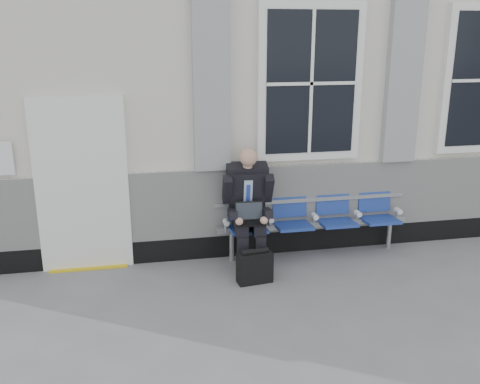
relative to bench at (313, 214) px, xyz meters
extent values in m
cube|color=beige|center=(2.09, 2.18, 1.55)|extent=(14.00, 4.00, 4.20)
cube|color=black|center=(2.09, 0.15, -0.40)|extent=(14.00, 0.10, 0.30)
cube|color=silver|center=(2.09, 0.14, 0.20)|extent=(14.00, 0.08, 0.90)
cube|color=#929497|center=(-1.31, 0.12, 1.85)|extent=(0.45, 0.14, 2.40)
cube|color=#929497|center=(1.19, 0.12, 1.85)|extent=(0.45, 0.14, 2.40)
cube|color=white|center=(-0.06, 0.14, 1.70)|extent=(1.35, 0.10, 1.95)
cube|color=black|center=(-0.06, 0.09, 1.70)|extent=(1.15, 0.02, 1.75)
cube|color=black|center=(-2.91, 0.28, 0.50)|extent=(0.95, 0.30, 2.10)
cube|color=white|center=(-2.91, 0.13, 0.50)|extent=(1.10, 0.10, 2.20)
cube|color=gold|center=(-2.91, 0.16, -0.54)|extent=(0.95, 0.30, 0.02)
cube|color=white|center=(-3.81, 0.13, 0.90)|extent=(0.30, 0.02, 0.40)
cube|color=#9EA0A3|center=(0.00, -0.02, -0.13)|extent=(2.60, 0.07, 0.07)
cube|color=#9EA0A3|center=(0.00, 0.10, 0.18)|extent=(2.60, 0.05, 0.05)
cylinder|color=#9EA0A3|center=(-1.10, -0.02, -0.36)|extent=(0.06, 0.06, 0.39)
cylinder|color=#9EA0A3|center=(1.10, -0.02, -0.36)|extent=(0.06, 0.06, 0.39)
cube|color=navy|center=(-0.90, -0.10, -0.10)|extent=(0.46, 0.42, 0.07)
cube|color=navy|center=(-0.90, 0.11, 0.16)|extent=(0.46, 0.10, 0.40)
cube|color=navy|center=(-0.30, -0.10, -0.10)|extent=(0.46, 0.42, 0.07)
cube|color=navy|center=(-0.30, 0.11, 0.16)|extent=(0.46, 0.10, 0.40)
cube|color=navy|center=(0.30, -0.10, -0.10)|extent=(0.46, 0.42, 0.07)
cube|color=navy|center=(0.30, 0.11, 0.16)|extent=(0.46, 0.10, 0.40)
cube|color=navy|center=(0.90, -0.10, -0.10)|extent=(0.46, 0.42, 0.07)
cube|color=navy|center=(0.90, 0.11, 0.16)|extent=(0.46, 0.10, 0.40)
cylinder|color=white|center=(-1.18, -0.07, 0.00)|extent=(0.07, 0.12, 0.07)
cylinder|color=white|center=(-0.60, -0.07, 0.00)|extent=(0.07, 0.12, 0.07)
cylinder|color=white|center=(0.00, -0.07, 0.00)|extent=(0.07, 0.12, 0.07)
cylinder|color=white|center=(0.60, -0.07, 0.00)|extent=(0.07, 0.12, 0.07)
cylinder|color=white|center=(1.18, -0.07, 0.00)|extent=(0.07, 0.12, 0.07)
cube|color=black|center=(-1.04, -0.51, -0.50)|extent=(0.14, 0.29, 0.10)
cube|color=black|center=(-0.83, -0.52, -0.50)|extent=(0.14, 0.29, 0.10)
cube|color=black|center=(-1.04, -0.44, -0.31)|extent=(0.14, 0.15, 0.47)
cube|color=black|center=(-0.82, -0.46, -0.31)|extent=(0.14, 0.15, 0.47)
cube|color=black|center=(-1.02, -0.21, -0.01)|extent=(0.19, 0.49, 0.15)
cube|color=black|center=(-0.81, -0.22, -0.01)|extent=(0.19, 0.49, 0.15)
cube|color=black|center=(-0.90, 0.00, 0.35)|extent=(0.48, 0.40, 0.68)
cube|color=#AECFE5|center=(-0.91, -0.13, 0.37)|extent=(0.11, 0.11, 0.38)
cube|color=#263FB1|center=(-0.91, -0.14, 0.35)|extent=(0.05, 0.09, 0.32)
cube|color=black|center=(-0.90, -0.03, 0.67)|extent=(0.53, 0.29, 0.15)
cylinder|color=tan|center=(-0.90, -0.09, 0.75)|extent=(0.12, 0.12, 0.11)
sphere|color=tan|center=(-0.91, -0.15, 0.85)|extent=(0.23, 0.23, 0.23)
cube|color=black|center=(-1.16, -0.09, 0.43)|extent=(0.13, 0.31, 0.40)
cube|color=black|center=(-0.65, -0.13, 0.43)|extent=(0.13, 0.31, 0.40)
cube|color=black|center=(-1.13, -0.29, 0.18)|extent=(0.12, 0.34, 0.15)
cube|color=black|center=(-0.71, -0.32, 0.18)|extent=(0.12, 0.34, 0.15)
sphere|color=tan|center=(-1.08, -0.44, 0.13)|extent=(0.10, 0.10, 0.10)
sphere|color=tan|center=(-0.78, -0.46, 0.13)|extent=(0.10, 0.10, 0.10)
cube|color=black|center=(-0.93, -0.37, 0.08)|extent=(0.37, 0.27, 0.02)
cube|color=black|center=(-0.92, -0.24, 0.19)|extent=(0.36, 0.12, 0.23)
cube|color=black|center=(-0.92, -0.25, 0.19)|extent=(0.33, 0.10, 0.19)
cube|color=black|center=(-0.94, -0.70, -0.37)|extent=(0.43, 0.23, 0.37)
cylinder|color=black|center=(-0.94, -0.70, -0.16)|extent=(0.33, 0.11, 0.07)
camera|label=1|loc=(-2.23, -6.36, 2.31)|focal=40.00mm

